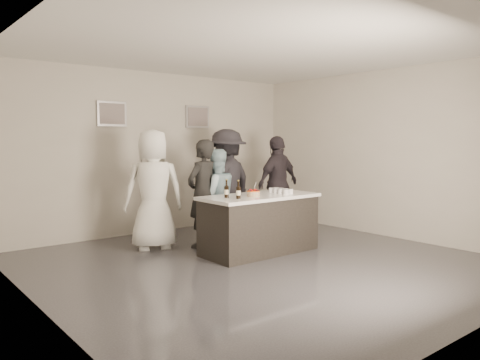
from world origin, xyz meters
The scene contains 18 objects.
floor centered at (0.00, 0.00, 0.00)m, with size 6.00×6.00×0.00m, color #3D3D42.
ceiling centered at (0.00, 0.00, 3.00)m, with size 6.00×6.00×0.00m, color white.
wall_back centered at (0.00, 3.00, 1.50)m, with size 6.00×0.04×3.00m, color beige.
wall_left centered at (-3.00, 0.00, 1.50)m, with size 0.04×6.00×3.00m, color beige.
wall_right centered at (3.00, 0.00, 1.50)m, with size 0.04×6.00×3.00m, color beige.
picture_left centered at (-0.90, 2.97, 2.20)m, with size 0.54×0.04×0.44m, color #B2B2B7.
picture_right centered at (0.90, 2.97, 2.20)m, with size 0.54×0.04×0.44m, color #B2B2B7.
bar_counter centered at (0.37, 0.48, 0.45)m, with size 1.86×0.86×0.90m, color white.
cake centered at (0.19, 0.41, 0.94)m, with size 0.20×0.20×0.07m, color #F25B19.
beer_bottle_a centered at (-0.23, 0.53, 1.03)m, with size 0.07×0.07×0.26m, color black.
beer_bottle_b centered at (-0.17, 0.33, 1.03)m, with size 0.07×0.07×0.26m, color black.
tumbler_cluster centered at (0.78, 0.44, 0.94)m, with size 0.19×0.40×0.08m, color gold.
candles centered at (0.03, 0.14, 0.90)m, with size 0.24×0.08×0.01m, color pink.
person_main_black centered at (-0.08, 1.37, 0.88)m, with size 0.64×0.42×1.75m, color black.
person_main_blue centered at (0.26, 1.47, 0.80)m, with size 0.77×0.60×1.59m, color #A6CBD9.
person_guest_left centered at (-0.78, 1.73, 0.96)m, with size 0.94×0.61×1.91m, color white.
person_guest_right centered at (1.81, 1.59, 0.91)m, with size 1.07×0.44×1.82m, color #302A32.
person_guest_back centered at (0.81, 1.89, 0.97)m, with size 1.25×0.72×1.94m, color black.
Camera 1 is at (-4.35, -4.88, 1.75)m, focal length 35.00 mm.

